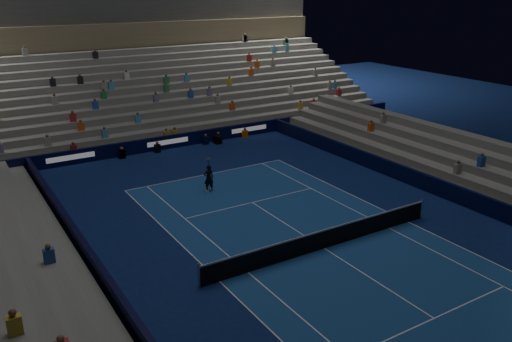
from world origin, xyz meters
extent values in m
plane|color=#0C1B4D|center=(0.00, 0.00, 0.00)|extent=(90.00, 90.00, 0.00)
cube|color=navy|center=(0.00, 0.00, 0.01)|extent=(10.97, 23.77, 0.01)
cube|color=black|center=(0.00, 18.50, 0.50)|extent=(44.00, 0.25, 1.00)
cube|color=black|center=(9.70, 0.00, 0.50)|extent=(0.25, 37.00, 1.00)
cube|color=black|center=(-9.70, 0.00, 0.50)|extent=(0.25, 37.00, 1.00)
cube|color=slate|center=(0.00, 19.50, 0.25)|extent=(44.00, 1.00, 0.50)
cube|color=slate|center=(0.00, 20.50, 0.50)|extent=(44.00, 1.00, 1.00)
cube|color=slate|center=(0.00, 21.50, 0.75)|extent=(44.00, 1.00, 1.50)
cube|color=slate|center=(0.00, 22.50, 1.00)|extent=(44.00, 1.00, 2.00)
cube|color=slate|center=(0.00, 23.50, 1.25)|extent=(44.00, 1.00, 2.50)
cube|color=slate|center=(0.00, 24.50, 1.50)|extent=(44.00, 1.00, 3.00)
cube|color=slate|center=(0.00, 25.50, 1.75)|extent=(44.00, 1.00, 3.50)
cube|color=slate|center=(0.00, 26.50, 2.00)|extent=(44.00, 1.00, 4.00)
cube|color=slate|center=(0.00, 27.50, 2.25)|extent=(44.00, 1.00, 4.50)
cube|color=slate|center=(0.00, 28.50, 2.50)|extent=(44.00, 1.00, 5.00)
cube|color=slate|center=(0.00, 29.50, 2.75)|extent=(44.00, 1.00, 5.50)
cube|color=slate|center=(0.00, 30.50, 3.00)|extent=(44.00, 1.00, 6.00)
cube|color=#7D6D4D|center=(0.00, 31.60, 7.10)|extent=(44.00, 0.60, 2.20)
cube|color=#434340|center=(0.00, 33.00, 9.70)|extent=(44.00, 2.40, 3.00)
cube|color=slate|center=(10.50, 0.00, 0.25)|extent=(1.00, 37.00, 0.50)
cube|color=slate|center=(11.50, 0.00, 0.50)|extent=(1.00, 37.00, 1.00)
cube|color=slate|center=(12.50, 0.00, 0.75)|extent=(1.00, 37.00, 1.50)
cube|color=slate|center=(13.50, 0.00, 1.00)|extent=(1.00, 37.00, 2.00)
cube|color=slate|center=(-10.50, 0.00, 0.25)|extent=(1.00, 37.00, 0.50)
cube|color=slate|center=(-11.50, 0.00, 0.50)|extent=(1.00, 37.00, 1.00)
cube|color=slate|center=(-12.50, 0.00, 0.75)|extent=(1.00, 37.00, 1.50)
cube|color=slate|center=(-13.50, 0.00, 1.00)|extent=(1.00, 37.00, 2.00)
cylinder|color=#B2B2B7|center=(-6.40, 0.00, 0.55)|extent=(0.10, 0.10, 1.10)
cylinder|color=#B2B2B7|center=(6.40, 0.00, 0.55)|extent=(0.10, 0.10, 1.10)
cube|color=black|center=(0.00, 0.00, 0.45)|extent=(12.80, 0.03, 0.90)
cube|color=white|center=(0.00, 0.00, 0.94)|extent=(12.80, 0.04, 0.08)
imported|color=black|center=(-1.27, 9.20, 0.83)|extent=(0.64, 0.45, 1.65)
cube|color=black|center=(3.78, 17.73, 0.31)|extent=(0.57, 0.65, 0.62)
cylinder|color=black|center=(3.78, 17.27, 0.50)|extent=(0.23, 0.38, 0.16)
camera|label=1|loc=(-14.21, -16.97, 11.57)|focal=37.20mm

